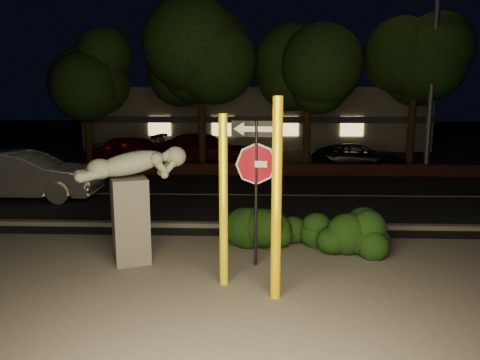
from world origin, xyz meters
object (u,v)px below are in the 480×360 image
at_px(yellow_pole_left, 223,202).
at_px(parked_car_darkred, 206,149).
at_px(signpost, 256,164).
at_px(silver_sedan, 24,175).
at_px(parked_car_red, 136,152).
at_px(yellow_pole_right, 277,201).
at_px(sculpture, 131,193).
at_px(streetlight, 430,21).
at_px(parked_car_dark, 358,157).

height_order(yellow_pole_left, parked_car_darkred, yellow_pole_left).
distance_m(signpost, silver_sedan, 10.10).
xyz_separation_m(signpost, parked_car_red, (-5.92, 13.14, -1.36)).
bearing_deg(yellow_pole_right, sculpture, 150.26).
xyz_separation_m(streetlight, parked_car_dark, (-2.45, 1.59, -5.98)).
height_order(sculpture, silver_sedan, sculpture).
relative_size(yellow_pole_left, parked_car_red, 0.69).
bearing_deg(parked_car_red, parked_car_darkred, -48.58).
bearing_deg(parked_car_red, silver_sedan, -179.32).
bearing_deg(yellow_pole_right, streetlight, 62.30).
xyz_separation_m(streetlight, silver_sedan, (-15.21, -5.48, -5.76)).
xyz_separation_m(streetlight, parked_car_darkred, (-9.94, 3.07, -5.82)).
distance_m(yellow_pole_left, parked_car_dark, 15.21).
bearing_deg(silver_sedan, signpost, -129.11).
bearing_deg(silver_sedan, yellow_pole_right, -134.40).
height_order(streetlight, parked_car_darkred, streetlight).
bearing_deg(yellow_pole_right, silver_sedan, 137.34).
bearing_deg(parked_car_red, signpost, -139.00).
bearing_deg(signpost, yellow_pole_left, -111.70).
distance_m(yellow_pole_left, streetlight, 15.64).
height_order(yellow_pole_right, parked_car_darkred, yellow_pole_right).
height_order(parked_car_red, parked_car_dark, parked_car_red).
relative_size(yellow_pole_left, signpost, 1.06).
xyz_separation_m(yellow_pole_left, sculpture, (-2.01, 1.14, -0.09)).
relative_size(streetlight, silver_sedan, 2.21).
distance_m(signpost, parked_car_red, 14.47).
relative_size(signpost, streetlight, 0.27).
bearing_deg(parked_car_red, sculpture, -148.97).
xyz_separation_m(yellow_pole_right, silver_sedan, (-8.31, 7.66, -0.94)).
distance_m(silver_sedan, parked_car_darkred, 10.04).
bearing_deg(streetlight, parked_car_dark, 147.64).
relative_size(parked_car_red, parked_car_dark, 1.07).
bearing_deg(yellow_pole_right, parked_car_red, 113.10).
xyz_separation_m(silver_sedan, parked_car_dark, (12.76, 7.07, -0.22)).
relative_size(yellow_pole_right, silver_sedan, 0.70).
xyz_separation_m(yellow_pole_left, parked_car_darkred, (-2.10, 15.66, -0.84)).
height_order(sculpture, parked_car_dark, sculpture).
bearing_deg(sculpture, parked_car_dark, 37.62).
xyz_separation_m(signpost, parked_car_dark, (4.81, 13.15, -1.55)).
distance_m(yellow_pole_right, silver_sedan, 11.34).
bearing_deg(silver_sedan, parked_car_dark, -62.74).
relative_size(signpost, parked_car_red, 0.65).
xyz_separation_m(signpost, silver_sedan, (-7.95, 6.07, -1.33)).
bearing_deg(sculpture, streetlight, 26.49).
xyz_separation_m(yellow_pole_left, signpost, (0.59, 1.03, 0.55)).
bearing_deg(yellow_pole_right, parked_car_dark, 73.19).
bearing_deg(parked_car_darkred, parked_car_red, 120.24).
relative_size(silver_sedan, parked_car_red, 1.08).
bearing_deg(sculpture, yellow_pole_left, -52.27).
height_order(signpost, parked_car_red, signpost).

